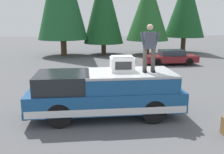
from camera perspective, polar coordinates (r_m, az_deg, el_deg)
ground_plane at (r=9.76m, az=1.43°, el=-7.78°), size 90.00×90.00×0.00m
pickup_truck at (r=9.00m, az=-1.51°, el=-3.73°), size 2.01×5.54×1.65m
compressor_unit at (r=8.94m, az=2.36°, el=3.10°), size 0.65×0.84×0.56m
person_on_truck_bed at (r=8.80m, az=8.67°, el=6.90°), size 0.29×0.72×1.69m
parked_car_maroon at (r=20.08m, az=13.42°, el=4.47°), size 1.64×4.10×1.16m
conifer_far_left at (r=27.72m, az=16.72°, el=15.69°), size 4.16×4.16×8.28m
conifer_left at (r=25.48m, az=8.36°, el=15.38°), size 4.25×4.25×7.65m
conifer_center_left at (r=25.19m, az=-2.02°, el=16.41°), size 3.98×3.98×8.70m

